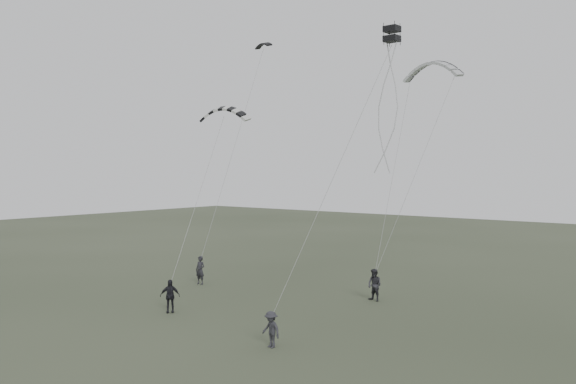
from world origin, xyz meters
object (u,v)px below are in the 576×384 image
Objects in this scene: kite_pale_large at (432,63)px; flyer_far at (271,329)px; flyer_left at (200,270)px; kite_box at (392,34)px; flyer_right at (375,285)px; kite_dark_small at (263,44)px; flyer_center at (170,296)px; kite_striped at (224,108)px.

flyer_far is at bearing -90.34° from kite_pale_large.
flyer_left is at bearing -148.73° from kite_pale_large.
kite_box is (3.17, 4.85, 13.09)m from flyer_far.
kite_pale_large is (13.26, 7.28, 13.43)m from flyer_left.
flyer_right is 1.18× the size of kite_dark_small.
kite_box reaches higher than flyer_left.
flyer_right reaches higher than flyer_center.
kite_dark_small is (-11.33, 3.28, 16.24)m from flyer_right.
flyer_center is 8.28m from flyer_far.
flyer_right is at bearing -0.95° from kite_striped.
kite_pale_large reaches higher than flyer_far.
kite_pale_large reaches higher than kite_box.
flyer_right is 2.64× the size of kite_box.
flyer_right is at bearing 7.00° from flyer_left.
kite_dark_small reaches higher than flyer_right.
flyer_left reaches higher than flyer_right.
kite_pale_large is at bearing 96.90° from flyer_far.
kite_box reaches higher than flyer_center.
flyer_center is 0.57× the size of kite_striped.
flyer_left is 1.20× the size of kite_dark_small.
kite_striped reaches higher than flyer_center.
kite_dark_small reaches higher than kite_box.
kite_box reaches higher than flyer_right.
kite_pale_large is (12.86, 1.13, -2.80)m from kite_dark_small.
flyer_far is at bearing -60.96° from kite_striped.
flyer_left is 1.01× the size of flyer_right.
kite_dark_small is 0.42× the size of kite_pale_large.
flyer_right is at bearing 3.46° from flyer_center.
kite_box is at bearing -73.89° from kite_pale_large.
kite_pale_large is 1.20× the size of kite_striped.
kite_dark_small is 18.00m from kite_box.
flyer_left reaches higher than flyer_center.
kite_box is (15.69, -2.76, 12.93)m from flyer_left.
kite_pale_large is 5.26× the size of kite_box.
kite_striped is (-8.48, -3.83, 10.59)m from flyer_right.
kite_dark_small is at bearing 79.48° from flyer_left.
flyer_center is (-7.40, -9.17, -0.05)m from flyer_right.
flyer_right is 0.50× the size of kite_pale_large.
kite_pale_large reaches higher than kite_striped.
kite_dark_small reaches higher than flyer_center.
flyer_left is 7.65m from flyer_center.
flyer_right is 10.52m from flyer_far.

